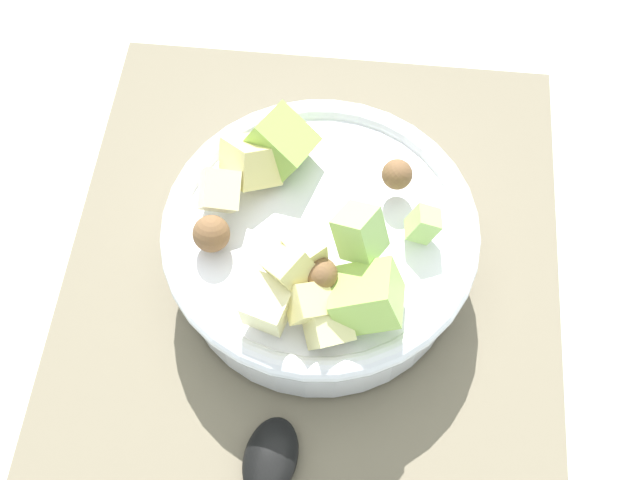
{
  "coord_description": "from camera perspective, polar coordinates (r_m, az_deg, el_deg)",
  "views": [
    {
      "loc": [
        -0.27,
        -0.03,
        0.55
      ],
      "look_at": [
        -0.0,
        -0.01,
        0.05
      ],
      "focal_mm": 45.09,
      "sensor_mm": 36.0,
      "label": 1
    }
  ],
  "objects": [
    {
      "name": "ground_plane",
      "position": [
        0.61,
        -0.55,
        -2.1
      ],
      "size": [
        2.4,
        2.4,
        0.0
      ],
      "primitive_type": "plane",
      "color": "silver"
    },
    {
      "name": "placemat",
      "position": [
        0.61,
        -0.55,
        -1.97
      ],
      "size": [
        0.42,
        0.37,
        0.01
      ],
      "primitive_type": "cube",
      "color": "#756B56",
      "rests_on": "ground_plane"
    },
    {
      "name": "salad_bowl",
      "position": [
        0.57,
        -0.09,
        -0.41
      ],
      "size": [
        0.22,
        0.22,
        0.12
      ],
      "color": "white",
      "rests_on": "placemat"
    }
  ]
}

